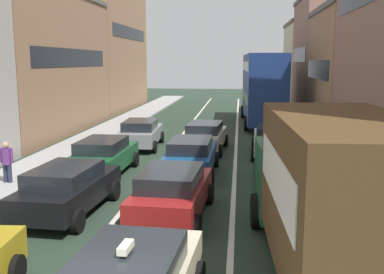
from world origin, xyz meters
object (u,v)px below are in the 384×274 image
object	(u,v)px
wagon_left_lane_second	(68,188)
hatchback_centre_lane_third	(191,155)
sedan_left_lane_third	(103,155)
coupe_centre_lane_fourth	(205,136)
pedestrian_near_kerb	(7,161)
wagon_right_lane_far	(273,140)
removalist_box_truck	(330,190)
sedan_right_lane_behind_truck	(283,167)
sedan_centre_lane_second	(172,192)
bus_mid_queue_primary	(263,86)
sedan_left_lane_fourth	(141,133)

from	to	relation	value
wagon_left_lane_second	hatchback_centre_lane_third	xyz separation A→B (m)	(3.18, 5.04, 0.00)
sedan_left_lane_third	coupe_centre_lane_fourth	distance (m)	6.43
sedan_left_lane_third	pedestrian_near_kerb	xyz separation A→B (m)	(-3.03, -1.99, 0.15)
coupe_centre_lane_fourth	wagon_right_lane_far	xyz separation A→B (m)	(3.37, -0.75, 0.00)
removalist_box_truck	sedan_right_lane_behind_truck	bearing A→B (deg)	-0.65
sedan_centre_lane_second	bus_mid_queue_primary	world-z (taller)	bus_mid_queue_primary
removalist_box_truck	pedestrian_near_kerb	bearing A→B (deg)	56.69
sedan_left_lane_third	sedan_left_lane_fourth	xyz separation A→B (m)	(0.23, 5.82, 0.00)
coupe_centre_lane_fourth	sedan_left_lane_fourth	xyz separation A→B (m)	(-3.48, 0.57, 0.00)
pedestrian_near_kerb	hatchback_centre_lane_third	bearing A→B (deg)	-60.62
bus_mid_queue_primary	wagon_left_lane_second	bearing A→B (deg)	159.91
removalist_box_truck	hatchback_centre_lane_third	xyz separation A→B (m)	(-3.77, 8.49, -1.18)
sedan_left_lane_fourth	pedestrian_near_kerb	distance (m)	8.46
wagon_left_lane_second	removalist_box_truck	bearing A→B (deg)	-112.76
sedan_centre_lane_second	sedan_left_lane_fourth	bearing A→B (deg)	20.52
sedan_centre_lane_second	bus_mid_queue_primary	distance (m)	20.56
sedan_right_lane_behind_truck	bus_mid_queue_primary	size ratio (longest dim) A/B	0.41
sedan_left_lane_fourth	coupe_centre_lane_fourth	bearing A→B (deg)	-102.03
sedan_left_lane_third	bus_mid_queue_primary	bearing A→B (deg)	-23.79
removalist_box_truck	pedestrian_near_kerb	world-z (taller)	removalist_box_truck
sedan_centre_lane_second	hatchback_centre_lane_third	world-z (taller)	same
wagon_left_lane_second	wagon_right_lane_far	distance (m)	11.37
hatchback_centre_lane_third	bus_mid_queue_primary	distance (m)	15.63
sedan_right_lane_behind_truck	pedestrian_near_kerb	world-z (taller)	pedestrian_near_kerb
hatchback_centre_lane_third	sedan_left_lane_fourth	bearing A→B (deg)	31.66
sedan_centre_lane_second	wagon_left_lane_second	distance (m)	3.19
coupe_centre_lane_fourth	sedan_right_lane_behind_truck	xyz separation A→B (m)	(3.35, -6.41, 0.00)
sedan_centre_lane_second	pedestrian_near_kerb	size ratio (longest dim) A/B	2.65
sedan_left_lane_fourth	bus_mid_queue_primary	size ratio (longest dim) A/B	0.41
wagon_right_lane_far	sedan_left_lane_fourth	bearing A→B (deg)	81.05
hatchback_centre_lane_third	sedan_left_lane_third	distance (m)	3.54
sedan_left_lane_third	sedan_left_lane_fourth	distance (m)	5.82
sedan_left_lane_third	sedan_right_lane_behind_truck	distance (m)	7.15
hatchback_centre_lane_third	coupe_centre_lane_fourth	distance (m)	4.87
coupe_centre_lane_fourth	bus_mid_queue_primary	distance (m)	10.94
sedan_right_lane_behind_truck	pedestrian_near_kerb	xyz separation A→B (m)	(-10.08, -0.83, 0.15)
wagon_left_lane_second	sedan_left_lane_fourth	size ratio (longest dim) A/B	1.01
hatchback_centre_lane_third	removalist_box_truck	bearing A→B (deg)	-155.51
sedan_centre_lane_second	pedestrian_near_kerb	bearing A→B (deg)	70.68
removalist_box_truck	bus_mid_queue_primary	size ratio (longest dim) A/B	0.74
coupe_centre_lane_fourth	wagon_right_lane_far	size ratio (longest dim) A/B	1.01
wagon_right_lane_far	sedan_centre_lane_second	bearing A→B (deg)	160.89
wagon_right_lane_far	wagon_left_lane_second	bearing A→B (deg)	145.67
sedan_centre_lane_second	bus_mid_queue_primary	size ratio (longest dim) A/B	0.42
pedestrian_near_kerb	bus_mid_queue_primary	bearing A→B (deg)	-20.54
sedan_left_lane_third	coupe_centre_lane_fourth	world-z (taller)	same
sedan_centre_lane_second	sedan_left_lane_fourth	xyz separation A→B (m)	(-3.30, 10.51, 0.00)
sedan_centre_lane_second	coupe_centre_lane_fourth	distance (m)	9.94
sedan_left_lane_fourth	pedestrian_near_kerb	xyz separation A→B (m)	(-3.26, -7.81, 0.15)
sedan_centre_lane_second	sedan_right_lane_behind_truck	distance (m)	4.99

